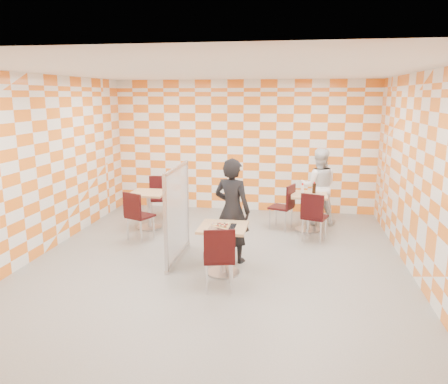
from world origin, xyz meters
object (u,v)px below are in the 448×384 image
object	(u,v)px
chair_empty_far	(159,194)
partition	(177,213)
chair_second_front	(313,213)
man_dark	(232,210)
empty_table	(149,204)
chair_empty_near	(137,212)
main_table	(223,242)
second_table	(309,206)
chair_main_front	(219,254)
chair_second_side	(285,203)
man_white	(318,186)
sport_bottle	(302,189)
soda_bottle	(314,188)

from	to	relation	value
chair_empty_far	partition	world-z (taller)	partition
chair_second_front	man_dark	bearing A→B (deg)	-138.94
empty_table	chair_second_front	bearing A→B (deg)	-5.82
chair_empty_near	chair_empty_far	distance (m)	1.54
main_table	second_table	xyz separation A→B (m)	(1.32, 2.42, 0.00)
chair_main_front	chair_second_side	bearing A→B (deg)	75.08
main_table	partition	size ratio (longest dim) A/B	0.48
man_dark	man_white	distance (m)	2.80
empty_table	chair_second_front	world-z (taller)	chair_second_front
chair_empty_far	partition	distance (m)	2.58
chair_main_front	man_white	distance (m)	3.88
man_white	sport_bottle	xyz separation A→B (m)	(-0.33, -0.47, 0.04)
chair_main_front	man_white	world-z (taller)	man_white
soda_bottle	man_white	bearing A→B (deg)	76.81
chair_second_side	partition	distance (m)	2.58
empty_table	soda_bottle	world-z (taller)	soda_bottle
second_table	chair_main_front	xyz separation A→B (m)	(-1.27, -3.05, 0.04)
partition	chair_empty_near	bearing A→B (deg)	141.70
second_table	man_white	xyz separation A→B (m)	(0.20, 0.53, 0.29)
chair_main_front	chair_second_side	xyz separation A→B (m)	(0.81, 3.04, 0.00)
empty_table	chair_main_front	bearing A→B (deg)	-54.40
chair_empty_far	sport_bottle	size ratio (longest dim) A/B	4.62
empty_table	soda_bottle	distance (m)	3.33
chair_second_front	chair_empty_far	bearing A→B (deg)	161.84
main_table	chair_empty_near	distance (m)	2.22
main_table	soda_bottle	size ratio (longest dim) A/B	3.26
chair_empty_near	second_table	bearing A→B (deg)	20.22
chair_main_front	man_white	size ratio (longest dim) A/B	0.58
second_table	chair_second_side	distance (m)	0.46
chair_empty_far	partition	size ratio (longest dim) A/B	0.60
chair_second_front	partition	world-z (taller)	partition
second_table	chair_main_front	distance (m)	3.31
partition	man_dark	distance (m)	0.89
chair_empty_far	man_white	world-z (taller)	man_white
chair_second_front	main_table	bearing A→B (deg)	-128.86
chair_empty_near	sport_bottle	world-z (taller)	sport_bottle
partition	man_white	xyz separation A→B (m)	(2.35, 2.48, 0.01)
empty_table	man_dark	bearing A→B (deg)	-37.79
second_table	chair_empty_far	world-z (taller)	chair_empty_far
man_dark	man_white	size ratio (longest dim) A/B	1.06
partition	second_table	bearing A→B (deg)	42.21
chair_second_side	man_white	size ratio (longest dim) A/B	0.58
chair_empty_near	man_dark	distance (m)	2.03
chair_second_side	soda_bottle	bearing A→B (deg)	10.23
chair_second_side	main_table	bearing A→B (deg)	-109.71
chair_empty_far	sport_bottle	world-z (taller)	sport_bottle
main_table	chair_empty_near	bearing A→B (deg)	145.52
empty_table	partition	world-z (taller)	partition
second_table	sport_bottle	world-z (taller)	sport_bottle
chair_main_front	chair_empty_near	size ratio (longest dim) A/B	1.00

